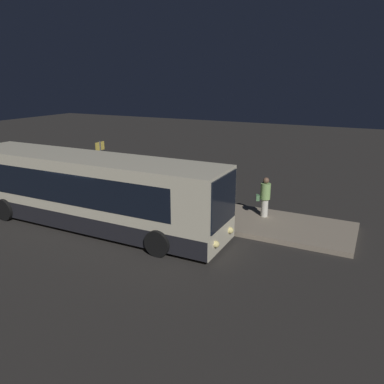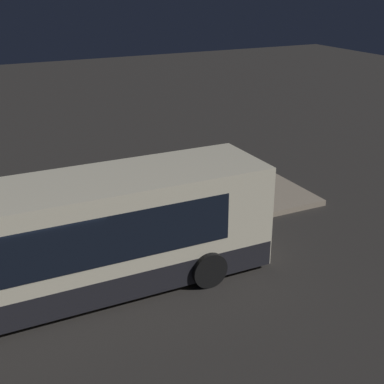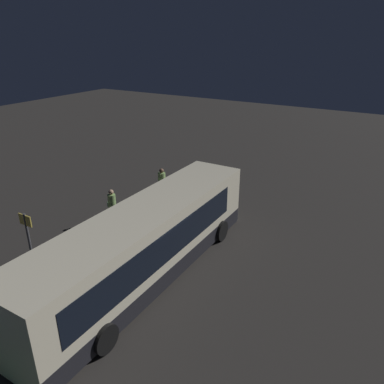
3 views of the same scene
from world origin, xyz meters
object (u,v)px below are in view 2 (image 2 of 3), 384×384
at_px(passenger_waiting, 68,222).
at_px(suitcase, 46,239).
at_px(passenger_boarding, 94,187).
at_px(passenger_with_bags, 201,173).
at_px(bus_lead, 32,249).

distance_m(passenger_waiting, suitcase, 0.87).
xyz_separation_m(passenger_boarding, passenger_with_bags, (3.75, -0.39, 0.00)).
height_order(passenger_boarding, suitcase, passenger_boarding).
relative_size(bus_lead, passenger_with_bags, 6.97).
distance_m(bus_lead, suitcase, 2.54).
relative_size(passenger_boarding, suitcase, 1.87).
bearing_deg(bus_lead, passenger_waiting, 55.95).
bearing_deg(passenger_with_bags, bus_lead, 100.10).
distance_m(passenger_with_bags, suitcase, 5.97).
bearing_deg(passenger_waiting, passenger_with_bags, 66.12).
bearing_deg(suitcase, bus_lead, -107.53).
relative_size(passenger_with_bags, suitcase, 1.89).
bearing_deg(passenger_boarding, bus_lead, -95.34).
height_order(bus_lead, passenger_waiting, bus_lead).
bearing_deg(bus_lead, suitcase, 72.47).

